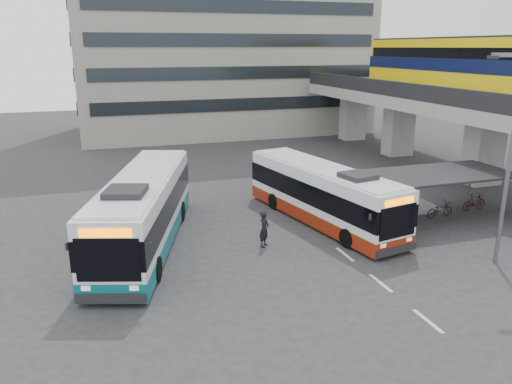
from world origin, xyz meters
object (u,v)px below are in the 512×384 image
object	(u,v)px
bus_main	(322,194)
bus_teal	(144,211)
pedestrian	(264,229)
lamp_post	(509,149)

from	to	relation	value
bus_main	bus_teal	world-z (taller)	bus_teal
pedestrian	lamp_post	distance (m)	10.90
bus_main	pedestrian	distance (m)	4.69
bus_teal	pedestrian	world-z (taller)	bus_teal
pedestrian	lamp_post	world-z (taller)	lamp_post
bus_main	lamp_post	size ratio (longest dim) A/B	1.28
bus_main	bus_teal	distance (m)	9.29
bus_main	pedestrian	size ratio (longest dim) A/B	6.55
pedestrian	lamp_post	size ratio (longest dim) A/B	0.20
bus_teal	pedestrian	size ratio (longest dim) A/B	7.21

